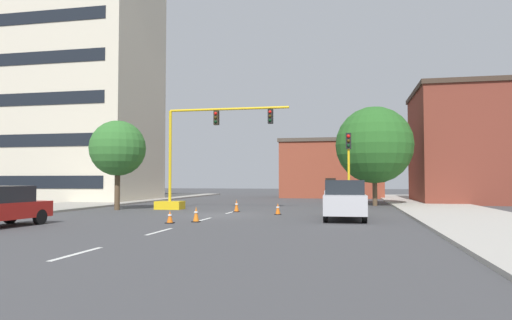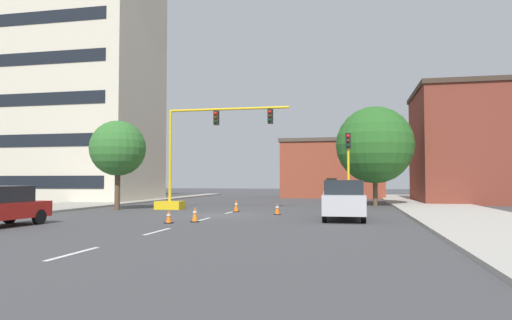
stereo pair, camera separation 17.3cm
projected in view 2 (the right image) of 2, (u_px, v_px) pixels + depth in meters
ground_plane at (220, 215)px, 26.21m from camera, size 160.00×160.00×0.00m
sidewalk_left at (87, 204)px, 36.78m from camera, size 6.00×56.00×0.14m
sidewalk_right at (443, 208)px, 31.29m from camera, size 6.00×56.00×0.14m
lane_stripe_seg_0 at (73, 254)px, 12.52m from camera, size 0.16×2.40×0.01m
lane_stripe_seg_1 at (158, 231)px, 17.90m from camera, size 0.16×2.40×0.01m
lane_stripe_seg_2 at (203, 220)px, 23.28m from camera, size 0.16×2.40×0.01m
lane_stripe_seg_3 at (231, 212)px, 28.66m from camera, size 0.16×2.40×0.01m
building_tall_left at (81, 88)px, 45.46m from camera, size 14.06×10.61×22.11m
building_brick_center at (333, 169)px, 53.41m from camera, size 11.57×7.78×6.61m
building_row_right at (499, 145)px, 40.13m from camera, size 14.11×10.69×10.03m
traffic_signal_gantry at (186, 176)px, 31.41m from camera, size 9.11×1.20×6.83m
traffic_light_pole_right at (348, 154)px, 27.56m from camera, size 0.32×0.47×4.80m
tree_left_near at (118, 148)px, 31.02m from camera, size 3.71×3.71×5.98m
tree_right_mid at (375, 145)px, 35.98m from camera, size 5.98×5.98×7.72m
pickup_truck_silver at (343, 200)px, 23.46m from camera, size 2.15×5.45×1.99m
traffic_cone_roadside_a at (236, 206)px, 28.95m from camera, size 0.36×0.36×0.76m
traffic_cone_roadside_b at (169, 217)px, 21.33m from camera, size 0.36×0.36×0.59m
traffic_cone_roadside_c at (195, 214)px, 21.96m from camera, size 0.36×0.36×0.74m
traffic_cone_roadside_d at (277, 209)px, 26.63m from camera, size 0.36×0.36×0.67m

